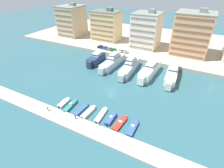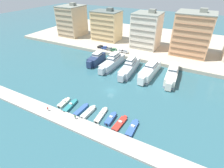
# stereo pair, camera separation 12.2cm
# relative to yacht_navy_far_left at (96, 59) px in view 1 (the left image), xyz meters

# --- Properties ---
(ground_plane) EXTENTS (400.00, 400.00, 0.00)m
(ground_plane) POSITION_rel_yacht_navy_far_left_xyz_m (19.25, -19.64, -2.28)
(ground_plane) COLOR #2D5B66
(quay_promenade) EXTENTS (180.00, 70.00, 1.73)m
(quay_promenade) POSITION_rel_yacht_navy_far_left_xyz_m (19.25, 46.81, -1.41)
(quay_promenade) COLOR #ADA38E
(quay_promenade) RESTS_ON ground
(pier_dock) EXTENTS (120.00, 5.54, 0.72)m
(pier_dock) POSITION_rel_yacht_navy_far_left_xyz_m (19.25, -41.58, -1.91)
(pier_dock) COLOR #A8A399
(pier_dock) RESTS_ON ground
(yacht_navy_far_left) EXTENTS (5.07, 15.51, 7.20)m
(yacht_navy_far_left) POSITION_rel_yacht_navy_far_left_xyz_m (0.00, 0.00, 0.00)
(yacht_navy_far_left) COLOR navy
(yacht_navy_far_left) RESTS_ON ground
(yacht_silver_left) EXTENTS (5.41, 22.24, 8.32)m
(yacht_silver_left) POSITION_rel_yacht_navy_far_left_xyz_m (9.49, 0.43, 0.15)
(yacht_silver_left) COLOR silver
(yacht_silver_left) RESTS_ON ground
(yacht_silver_mid_left) EXTENTS (5.76, 23.13, 8.38)m
(yacht_silver_mid_left) POSITION_rel_yacht_navy_far_left_xyz_m (19.28, -0.63, 0.16)
(yacht_silver_mid_left) COLOR silver
(yacht_silver_mid_left) RESTS_ON ground
(yacht_white_center_left) EXTENTS (5.57, 21.99, 7.54)m
(yacht_white_center_left) POSITION_rel_yacht_navy_far_left_xyz_m (29.02, 0.13, 0.15)
(yacht_white_center_left) COLOR white
(yacht_white_center_left) RESTS_ON ground
(yacht_ivory_center) EXTENTS (5.90, 22.76, 7.42)m
(yacht_ivory_center) POSITION_rel_yacht_navy_far_left_xyz_m (38.87, 1.73, 0.06)
(yacht_ivory_center) COLOR silver
(yacht_ivory_center) RESTS_ON ground
(motorboat_cream_far_left) EXTENTS (2.14, 6.06, 1.35)m
(motorboat_cream_far_left) POSITION_rel_yacht_navy_far_left_xyz_m (8.24, -35.16, -1.84)
(motorboat_cream_far_left) COLOR beige
(motorboat_cream_far_left) RESTS_ON ground
(motorboat_teal_left) EXTENTS (2.29, 7.81, 1.45)m
(motorboat_teal_left) POSITION_rel_yacht_navy_far_left_xyz_m (11.58, -35.47, -1.80)
(motorboat_teal_left) COLOR teal
(motorboat_teal_left) RESTS_ON ground
(motorboat_blue_mid_left) EXTENTS (1.89, 7.23, 0.85)m
(motorboat_blue_mid_left) POSITION_rel_yacht_navy_far_left_xyz_m (16.10, -35.40, -1.87)
(motorboat_blue_mid_left) COLOR #33569E
(motorboat_blue_mid_left) RESTS_ON ground
(motorboat_white_center_left) EXTENTS (2.00, 7.24, 1.51)m
(motorboat_white_center_left) POSITION_rel_yacht_navy_far_left_xyz_m (19.14, -35.42, -1.73)
(motorboat_white_center_left) COLOR white
(motorboat_white_center_left) RESTS_ON ground
(motorboat_cream_center) EXTENTS (2.30, 8.07, 1.21)m
(motorboat_cream_center) POSITION_rel_yacht_navy_far_left_xyz_m (23.56, -34.45, -1.87)
(motorboat_cream_center) COLOR beige
(motorboat_cream_center) RESTS_ON ground
(motorboat_blue_center_right) EXTENTS (1.90, 6.40, 1.48)m
(motorboat_blue_center_right) POSITION_rel_yacht_navy_far_left_xyz_m (27.29, -34.67, -1.72)
(motorboat_blue_center_right) COLOR #33569E
(motorboat_blue_center_right) RESTS_ON ground
(motorboat_red_mid_right) EXTENTS (2.51, 7.69, 1.14)m
(motorboat_red_mid_right) POSITION_rel_yacht_navy_far_left_xyz_m (30.69, -34.97, -1.90)
(motorboat_red_mid_right) COLOR red
(motorboat_red_mid_right) RESTS_ON ground
(motorboat_blue_right) EXTENTS (2.17, 7.67, 1.36)m
(motorboat_blue_right) POSITION_rel_yacht_navy_far_left_xyz_m (34.91, -35.07, -1.82)
(motorboat_blue_right) COLOR #33569E
(motorboat_blue_right) RESTS_ON ground
(car_black_far_left) EXTENTS (4.12, 1.97, 1.80)m
(car_black_far_left) POSITION_rel_yacht_navy_far_left_xyz_m (-6.93, 16.15, 0.43)
(car_black_far_left) COLOR black
(car_black_far_left) RESTS_ON quay_promenade
(car_blue_left) EXTENTS (4.14, 2.00, 1.80)m
(car_blue_left) POSITION_rel_yacht_navy_far_left_xyz_m (-3.86, 15.92, 0.43)
(car_blue_left) COLOR #28428E
(car_blue_left) RESTS_ON quay_promenade
(car_grey_mid_left) EXTENTS (4.23, 2.19, 1.80)m
(car_grey_mid_left) POSITION_rel_yacht_navy_far_left_xyz_m (-0.40, 15.76, 0.43)
(car_grey_mid_left) COLOR slate
(car_grey_mid_left) RESTS_ON quay_promenade
(car_green_center_left) EXTENTS (4.23, 2.19, 1.80)m
(car_green_center_left) POSITION_rel_yacht_navy_far_left_xyz_m (2.59, 15.44, 0.43)
(car_green_center_left) COLOR #2D6642
(car_green_center_left) RESTS_ON quay_promenade
(car_white_center) EXTENTS (4.21, 2.14, 1.80)m
(car_white_center) POSITION_rel_yacht_navy_far_left_xyz_m (6.33, 16.11, 0.43)
(car_white_center) COLOR white
(car_white_center) RESTS_ON quay_promenade
(car_silver_center_right) EXTENTS (4.16, 2.03, 1.80)m
(car_silver_center_right) POSITION_rel_yacht_navy_far_left_xyz_m (9.28, 16.15, 0.43)
(car_silver_center_right) COLOR #B7BCC1
(car_silver_center_right) RESTS_ON quay_promenade
(apartment_block_far_left) EXTENTS (15.26, 17.64, 22.34)m
(apartment_block_far_left) POSITION_rel_yacht_navy_far_left_xyz_m (-39.84, 31.29, 9.68)
(apartment_block_far_left) COLOR #C6AD89
(apartment_block_far_left) RESTS_ON quay_promenade
(apartment_block_left) EXTENTS (18.38, 13.00, 20.65)m
(apartment_block_left) POSITION_rel_yacht_navy_far_left_xyz_m (-12.47, 33.40, 8.84)
(apartment_block_left) COLOR #E0BC84
(apartment_block_left) RESTS_ON quay_promenade
(apartment_block_mid_left) EXTENTS (15.62, 16.02, 22.02)m
(apartment_block_mid_left) POSITION_rel_yacht_navy_far_left_xyz_m (15.85, 31.92, 9.53)
(apartment_block_mid_left) COLOR silver
(apartment_block_mid_left) RESTS_ON quay_promenade
(apartment_block_center_left) EXTENTS (19.03, 16.76, 24.23)m
(apartment_block_center_left) POSITION_rel_yacht_navy_far_left_xyz_m (41.24, 32.54, 10.62)
(apartment_block_center_left) COLOR tan
(apartment_block_center_left) RESTS_ON quay_promenade
(pedestrian_near_edge) EXTENTS (0.23, 0.64, 1.64)m
(pedestrian_near_edge) POSITION_rel_yacht_navy_far_left_xyz_m (17.41, -40.07, -0.58)
(pedestrian_near_edge) COLOR #4C515B
(pedestrian_near_edge) RESTS_ON pier_dock
(pedestrian_mid_deck) EXTENTS (0.31, 0.60, 1.58)m
(pedestrian_mid_deck) POSITION_rel_yacht_navy_far_left_xyz_m (6.76, -41.22, -0.62)
(pedestrian_mid_deck) COLOR #4C515B
(pedestrian_mid_deck) RESTS_ON pier_dock
(bollard_west) EXTENTS (0.20, 0.20, 0.61)m
(bollard_west) POSITION_rel_yacht_navy_far_left_xyz_m (10.79, -39.06, -1.23)
(bollard_west) COLOR #2D2D33
(bollard_west) RESTS_ON pier_dock
(bollard_west_mid) EXTENTS (0.20, 0.20, 0.61)m
(bollard_west_mid) POSITION_rel_yacht_navy_far_left_xyz_m (18.31, -39.06, -1.23)
(bollard_west_mid) COLOR #2D2D33
(bollard_west_mid) RESTS_ON pier_dock
(bollard_east_mid) EXTENTS (0.20, 0.20, 0.61)m
(bollard_east_mid) POSITION_rel_yacht_navy_far_left_xyz_m (25.84, -39.06, -1.23)
(bollard_east_mid) COLOR #2D2D33
(bollard_east_mid) RESTS_ON pier_dock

